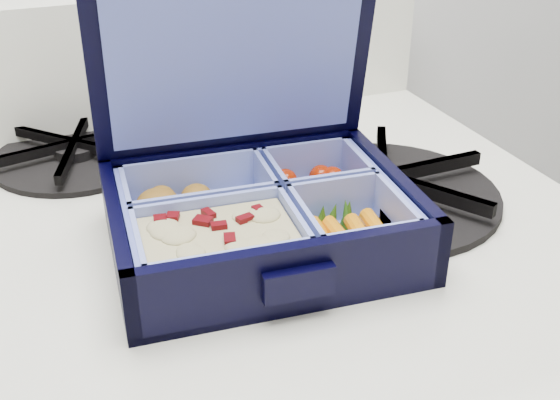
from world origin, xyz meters
name	(u,v)px	position (x,y,z in m)	size (l,w,h in m)	color
bento_box	(261,219)	(0.24, 1.67, 0.86)	(0.21, 0.17, 0.05)	black
burner_grate	(383,183)	(0.36, 1.70, 0.85)	(0.19, 0.19, 0.03)	black
burner_grate_rear	(76,151)	(0.14, 1.87, 0.84)	(0.15, 0.15, 0.02)	black
fork	(327,164)	(0.35, 1.77, 0.84)	(0.02, 0.16, 0.01)	silver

